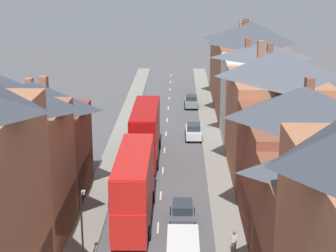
# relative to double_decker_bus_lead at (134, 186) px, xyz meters

# --- Properties ---
(pavement_left) EXTENTS (2.20, 104.00, 0.14)m
(pavement_left) POSITION_rel_double_decker_bus_lead_xyz_m (-3.29, 12.79, -2.75)
(pavement_left) COLOR gray
(pavement_left) RESTS_ON ground
(pavement_right) EXTENTS (2.20, 104.00, 0.14)m
(pavement_right) POSITION_rel_double_decker_bus_lead_xyz_m (6.91, 12.79, -2.75)
(pavement_right) COLOR gray
(pavement_right) RESTS_ON ground
(centre_line_dashes) EXTENTS (0.14, 97.80, 0.01)m
(centre_line_dashes) POSITION_rel_double_decker_bus_lead_xyz_m (1.81, 10.79, -2.81)
(centre_line_dashes) COLOR silver
(centre_line_dashes) RESTS_ON ground
(terrace_row_right) EXTENTS (8.00, 83.74, 14.45)m
(terrace_row_right) POSITION_rel_double_decker_bus_lead_xyz_m (11.99, 3.35, 3.19)
(terrace_row_right) COLOR beige
(terrace_row_right) RESTS_ON ground
(double_decker_bus_lead) EXTENTS (2.74, 10.80, 5.30)m
(double_decker_bus_lead) POSITION_rel_double_decker_bus_lead_xyz_m (0.00, 0.00, 0.00)
(double_decker_bus_lead) COLOR red
(double_decker_bus_lead) RESTS_ON ground
(double_decker_bus_mid_street) EXTENTS (2.74, 10.80, 5.30)m
(double_decker_bus_mid_street) POSITION_rel_double_decker_bus_lead_xyz_m (0.00, 13.98, 0.00)
(double_decker_bus_mid_street) COLOR #B70F0F
(double_decker_bus_mid_street) RESTS_ON ground
(car_near_blue) EXTENTS (1.90, 3.84, 1.69)m
(car_near_blue) POSITION_rel_double_decker_bus_lead_xyz_m (-1.29, 3.25, -1.97)
(car_near_blue) COLOR navy
(car_near_blue) RESTS_ON ground
(car_parked_right_a) EXTENTS (1.90, 4.08, 1.71)m
(car_parked_right_a) POSITION_rel_double_decker_bus_lead_xyz_m (4.91, 21.02, -1.96)
(car_parked_right_a) COLOR silver
(car_parked_right_a) RESTS_ON ground
(car_mid_black) EXTENTS (1.90, 4.16, 1.66)m
(car_mid_black) POSITION_rel_double_decker_bus_lead_xyz_m (3.61, -0.26, -1.98)
(car_mid_black) COLOR #4C515B
(car_mid_black) RESTS_ON ground
(car_parked_left_b) EXTENTS (1.90, 4.04, 1.71)m
(car_parked_left_b) POSITION_rel_double_decker_bus_lead_xyz_m (4.91, 35.42, -1.96)
(car_parked_left_b) COLOR gray
(car_parked_left_b) RESTS_ON ground
(car_mid_white) EXTENTS (1.90, 3.93, 1.68)m
(car_mid_white) POSITION_rel_double_decker_bus_lead_xyz_m (-1.29, 23.71, -1.97)
(car_mid_white) COLOR gray
(car_mid_white) RESTS_ON ground
(pedestrian_far_left) EXTENTS (0.36, 0.22, 1.61)m
(pedestrian_far_left) POSITION_rel_double_decker_bus_lead_xyz_m (6.97, -5.20, -1.78)
(pedestrian_far_left) COLOR brown
(pedestrian_far_left) RESTS_ON pavement_right
(street_lamp) EXTENTS (0.20, 1.12, 5.50)m
(street_lamp) POSITION_rel_double_decker_bus_lead_xyz_m (-2.44, -8.10, 0.43)
(street_lamp) COLOR black
(street_lamp) RESTS_ON ground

